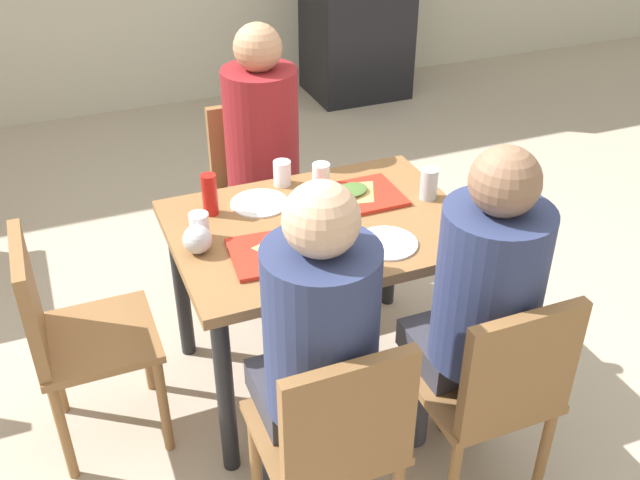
# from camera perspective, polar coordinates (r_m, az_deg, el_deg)

# --- Properties ---
(ground_plane) EXTENTS (10.00, 10.00, 0.02)m
(ground_plane) POSITION_cam_1_polar(r_m,az_deg,el_deg) (3.09, 0.00, -10.36)
(ground_plane) COLOR #B7A893
(main_table) EXTENTS (1.07, 0.78, 0.72)m
(main_table) POSITION_cam_1_polar(r_m,az_deg,el_deg) (2.70, 0.00, -0.53)
(main_table) COLOR olive
(main_table) RESTS_ON ground_plane
(chair_near_left) EXTENTS (0.40, 0.40, 0.86)m
(chair_near_left) POSITION_cam_1_polar(r_m,az_deg,el_deg) (2.15, 1.15, -15.15)
(chair_near_left) COLOR olive
(chair_near_left) RESTS_ON ground_plane
(chair_near_right) EXTENTS (0.40, 0.40, 0.86)m
(chair_near_right) POSITION_cam_1_polar(r_m,az_deg,el_deg) (2.35, 13.48, -11.15)
(chair_near_right) COLOR olive
(chair_near_right) RESTS_ON ground_plane
(chair_far_side) EXTENTS (0.40, 0.40, 0.86)m
(chair_far_side) POSITION_cam_1_polar(r_m,az_deg,el_deg) (3.39, -4.91, 4.48)
(chair_far_side) COLOR olive
(chair_far_side) RESTS_ON ground_plane
(chair_left_end) EXTENTS (0.40, 0.40, 0.86)m
(chair_left_end) POSITION_cam_1_polar(r_m,az_deg,el_deg) (2.64, -18.98, -6.65)
(chair_left_end) COLOR olive
(chair_left_end) RESTS_ON ground_plane
(person_in_red) EXTENTS (0.32, 0.42, 1.27)m
(person_in_red) POSITION_cam_1_polar(r_m,az_deg,el_deg) (2.07, -0.30, -7.87)
(person_in_red) COLOR #383842
(person_in_red) RESTS_ON ground_plane
(person_in_brown_jacket) EXTENTS (0.32, 0.42, 1.27)m
(person_in_brown_jacket) POSITION_cam_1_polar(r_m,az_deg,el_deg) (2.28, 12.33, -4.44)
(person_in_brown_jacket) COLOR #383842
(person_in_brown_jacket) RESTS_ON ground_plane
(person_far_side) EXTENTS (0.32, 0.42, 1.27)m
(person_far_side) POSITION_cam_1_polar(r_m,az_deg,el_deg) (3.16, -4.33, 7.32)
(person_far_side) COLOR #383842
(person_far_side) RESTS_ON ground_plane
(tray_red_near) EXTENTS (0.38, 0.29, 0.02)m
(tray_red_near) POSITION_cam_1_polar(r_m,az_deg,el_deg) (2.48, -2.83, -0.88)
(tray_red_near) COLOR red
(tray_red_near) RESTS_ON main_table
(tray_red_far) EXTENTS (0.36, 0.26, 0.02)m
(tray_red_far) POSITION_cam_1_polar(r_m,az_deg,el_deg) (2.80, 2.66, 3.35)
(tray_red_far) COLOR red
(tray_red_far) RESTS_ON main_table
(paper_plate_center) EXTENTS (0.22, 0.22, 0.01)m
(paper_plate_center) POSITION_cam_1_polar(r_m,az_deg,el_deg) (2.78, -4.74, 2.88)
(paper_plate_center) COLOR white
(paper_plate_center) RESTS_ON main_table
(paper_plate_near_edge) EXTENTS (0.22, 0.22, 0.01)m
(paper_plate_near_edge) POSITION_cam_1_polar(r_m,az_deg,el_deg) (2.54, 5.18, -0.25)
(paper_plate_near_edge) COLOR white
(paper_plate_near_edge) RESTS_ON main_table
(pizza_slice_a) EXTENTS (0.21, 0.19, 0.02)m
(pizza_slice_a) POSITION_cam_1_polar(r_m,az_deg,el_deg) (2.48, -2.57, -0.41)
(pizza_slice_a) COLOR #DBAD60
(pizza_slice_a) RESTS_ON tray_red_near
(pizza_slice_b) EXTENTS (0.23, 0.22, 0.02)m
(pizza_slice_b) POSITION_cam_1_polar(r_m,az_deg,el_deg) (2.81, 2.53, 3.83)
(pizza_slice_b) COLOR #DBAD60
(pizza_slice_b) RESTS_ON tray_red_far
(plastic_cup_a) EXTENTS (0.07, 0.07, 0.10)m
(plastic_cup_a) POSITION_cam_1_polar(r_m,az_deg,el_deg) (2.89, -2.97, 5.23)
(plastic_cup_a) COLOR white
(plastic_cup_a) RESTS_ON main_table
(plastic_cup_b) EXTENTS (0.07, 0.07, 0.10)m
(plastic_cup_b) POSITION_cam_1_polar(r_m,az_deg,el_deg) (2.37, 3.60, -1.39)
(plastic_cup_b) COLOR white
(plastic_cup_b) RESTS_ON main_table
(plastic_cup_c) EXTENTS (0.07, 0.07, 0.10)m
(plastic_cup_c) POSITION_cam_1_polar(r_m,az_deg,el_deg) (2.57, -9.38, 1.04)
(plastic_cup_c) COLOR white
(plastic_cup_c) RESTS_ON main_table
(plastic_cup_d) EXTENTS (0.07, 0.07, 0.10)m
(plastic_cup_d) POSITION_cam_1_polar(r_m,az_deg,el_deg) (2.87, 0.08, 5.03)
(plastic_cup_d) COLOR white
(plastic_cup_d) RESTS_ON main_table
(soda_can) EXTENTS (0.07, 0.07, 0.12)m
(soda_can) POSITION_cam_1_polar(r_m,az_deg,el_deg) (2.81, 8.49, 4.34)
(soda_can) COLOR #B7BCC6
(soda_can) RESTS_ON main_table
(condiment_bottle) EXTENTS (0.06, 0.06, 0.16)m
(condiment_bottle) POSITION_cam_1_polar(r_m,az_deg,el_deg) (2.70, -8.59, 3.53)
(condiment_bottle) COLOR red
(condiment_bottle) RESTS_ON main_table
(foil_bundle) EXTENTS (0.10, 0.10, 0.10)m
(foil_bundle) POSITION_cam_1_polar(r_m,az_deg,el_deg) (2.50, -9.54, 0.05)
(foil_bundle) COLOR silver
(foil_bundle) RESTS_ON main_table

